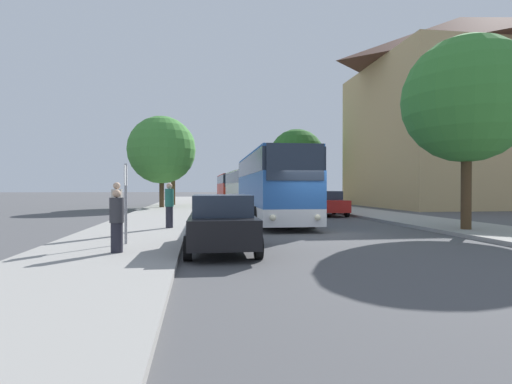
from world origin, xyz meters
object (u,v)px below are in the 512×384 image
pedestrian_waiting_far (169,205)px  tree_right_far (300,156)px  bus_front (271,186)px  bus_rear (230,188)px  parked_car_right_near (327,203)px  tree_left_near (173,145)px  bus_middle (245,188)px  pedestrian_walking_back (117,221)px  pedestrian_waiting_near (117,209)px  tree_right_near (467,100)px  tree_left_far (162,150)px  parked_car_left_curb (222,223)px  parked_car_right_far (274,197)px  bus_stop_sign (126,194)px  tree_right_mid (297,157)px

pedestrian_waiting_far → tree_right_far: 35.08m
bus_front → bus_rear: (0.05, 27.71, -0.09)m
parked_car_right_near → tree_left_near: tree_left_near is taller
bus_middle → pedestrian_walking_back: size_ratio=6.48×
pedestrian_waiting_near → parked_car_right_near: bearing=110.6°
tree_right_near → tree_right_far: tree_right_far is taller
bus_rear → tree_left_far: (-7.00, -13.81, 3.23)m
bus_middle → parked_car_left_curb: bearing=-100.0°
bus_front → parked_car_right_far: bus_front is taller
bus_rear → bus_stop_sign: bus_rear is taller
bus_rear → tree_right_far: 9.66m
pedestrian_waiting_far → bus_stop_sign: bearing=-158.9°
pedestrian_walking_back → tree_left_far: size_ratio=0.21×
parked_car_right_near → pedestrian_walking_back: (-10.38, -14.39, 0.14)m
bus_middle → tree_right_far: size_ratio=1.29×
bus_middle → tree_left_far: size_ratio=1.35×
parked_car_right_far → pedestrian_walking_back: (-10.39, -32.65, 0.14)m
parked_car_right_far → tree_left_far: size_ratio=0.52×
parked_car_left_curb → tree_left_far: tree_left_far is taller
bus_rear → tree_left_near: 11.89m
parked_car_left_curb → pedestrian_waiting_far: (-1.84, 5.64, 0.27)m
pedestrian_walking_back → tree_right_mid: tree_right_mid is taller
bus_front → tree_right_near: tree_right_near is taller
bus_middle → tree_right_mid: bearing=51.2°
parked_car_left_curb → bus_stop_sign: 3.06m
pedestrian_waiting_far → tree_left_near: 23.12m
bus_rear → tree_right_near: 34.86m
bus_middle → pedestrian_waiting_far: bearing=-107.7°
bus_front → pedestrian_waiting_far: bus_front is taller
pedestrian_waiting_near → bus_front: bearing=111.7°
tree_right_near → tree_right_mid: bearing=88.7°
pedestrian_walking_back → tree_right_near: tree_right_near is taller
bus_front → tree_right_far: 29.44m
bus_rear → pedestrian_waiting_near: 35.07m
pedestrian_waiting_far → bus_middle: bearing=16.6°
pedestrian_walking_back → tree_right_mid: 37.52m
parked_car_right_far → pedestrian_waiting_far: pedestrian_waiting_far is taller
bus_rear → tree_left_near: bearing=-125.2°
tree_right_far → bus_front: bearing=-107.6°
bus_front → parked_car_right_near: bus_front is taller
tree_right_near → bus_front: bearing=137.4°
pedestrian_waiting_far → tree_right_near: 12.83m
pedestrian_waiting_far → tree_left_far: 18.48m
tree_left_far → pedestrian_walking_back: bearing=-87.6°
tree_left_near → tree_right_near: bearing=-62.2°
tree_left_far → tree_right_near: (13.79, -20.20, 0.32)m
pedestrian_walking_back → tree_left_near: (-0.33, 28.83, 4.98)m
pedestrian_waiting_far → tree_right_near: tree_right_near is taller
bus_middle → pedestrian_waiting_far: bus_middle is taller
tree_right_far → pedestrian_waiting_far: bearing=-113.5°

